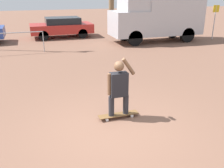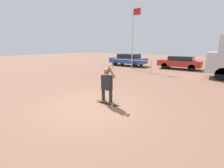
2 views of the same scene
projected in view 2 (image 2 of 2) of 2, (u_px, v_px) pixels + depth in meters
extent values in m
plane|color=brown|center=(92.00, 106.00, 5.93)|extent=(80.00, 80.00, 0.00)
cube|color=brown|center=(107.00, 101.00, 6.14)|extent=(1.02, 0.22, 0.02)
cylinder|color=white|center=(99.00, 101.00, 6.27)|extent=(0.08, 0.03, 0.08)
cylinder|color=white|center=(102.00, 100.00, 6.41)|extent=(0.08, 0.03, 0.08)
cylinder|color=white|center=(112.00, 105.00, 5.90)|extent=(0.08, 0.03, 0.08)
cylinder|color=white|center=(115.00, 104.00, 6.04)|extent=(0.08, 0.03, 0.08)
cylinder|color=#28282D|center=(103.00, 95.00, 6.19)|extent=(0.14, 0.14, 0.50)
cylinder|color=#28282D|center=(111.00, 96.00, 5.98)|extent=(0.14, 0.14, 0.50)
cube|color=#232328|center=(107.00, 82.00, 5.95)|extent=(0.42, 0.22, 0.59)
sphere|color=brown|center=(107.00, 71.00, 5.84)|extent=(0.24, 0.24, 0.24)
cylinder|color=brown|center=(102.00, 81.00, 6.08)|extent=(0.09, 0.09, 0.53)
cylinder|color=brown|center=(112.00, 72.00, 5.71)|extent=(0.34, 0.09, 0.44)
cylinder|color=black|center=(222.00, 74.00, 10.21)|extent=(0.89, 0.28, 0.89)
cylinder|color=black|center=(222.00, 71.00, 11.57)|extent=(0.89, 0.28, 0.89)
cube|color=#BCBCC1|center=(222.00, 62.00, 10.76)|extent=(1.97, 2.00, 1.44)
cube|color=black|center=(216.00, 58.00, 10.91)|extent=(0.04, 1.70, 0.72)
cylinder|color=black|center=(164.00, 66.00, 15.63)|extent=(0.63, 0.22, 0.63)
cylinder|color=black|center=(169.00, 64.00, 16.99)|extent=(0.63, 0.22, 0.63)
cylinder|color=black|center=(191.00, 68.00, 14.21)|extent=(0.63, 0.22, 0.63)
cylinder|color=black|center=(194.00, 66.00, 15.56)|extent=(0.63, 0.22, 0.63)
cube|color=#B22823|center=(180.00, 63.00, 15.53)|extent=(4.10, 1.93, 0.59)
cube|color=black|center=(181.00, 58.00, 15.35)|extent=(2.26, 1.70, 0.42)
cylinder|color=black|center=(115.00, 63.00, 18.35)|extent=(0.68, 0.22, 0.68)
cylinder|color=black|center=(122.00, 62.00, 19.69)|extent=(0.68, 0.22, 0.68)
cylinder|color=black|center=(135.00, 64.00, 16.85)|extent=(0.68, 0.22, 0.68)
cylinder|color=black|center=(141.00, 63.00, 18.18)|extent=(0.68, 0.22, 0.68)
cube|color=#2D4793|center=(128.00, 60.00, 18.19)|extent=(4.32, 1.91, 0.61)
cube|color=black|center=(129.00, 56.00, 18.00)|extent=(2.38, 1.68, 0.48)
cylinder|color=#B7B7BC|center=(132.00, 39.00, 15.01)|extent=(0.09, 0.09, 5.94)
sphere|color=#B7B7BC|center=(134.00, 7.00, 14.28)|extent=(0.12, 0.12, 0.12)
cube|color=#B22323|center=(137.00, 12.00, 14.17)|extent=(0.72, 0.02, 0.58)
cylinder|color=#99999E|center=(131.00, 60.00, 14.12)|extent=(4.06, 0.05, 0.05)
cylinder|color=#99999E|center=(113.00, 64.00, 15.38)|extent=(0.04, 0.04, 1.05)
cylinder|color=#99999E|center=(151.00, 67.00, 13.11)|extent=(0.04, 0.04, 1.05)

